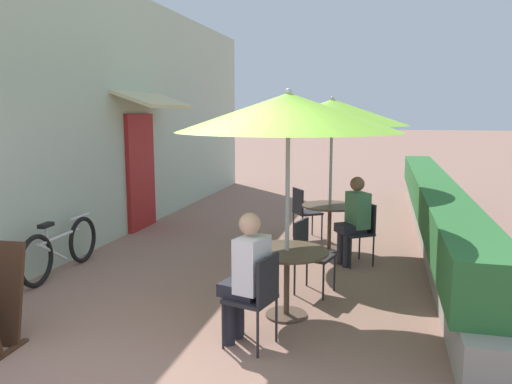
# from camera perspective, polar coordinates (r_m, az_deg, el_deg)

# --- Properties ---
(cafe_facade_wall) EXTENTS (0.98, 11.08, 4.20)m
(cafe_facade_wall) POSITION_cam_1_polar(r_m,az_deg,el_deg) (9.74, -12.89, 8.63)
(cafe_facade_wall) COLOR #B2C1AD
(cafe_facade_wall) RESTS_ON ground_plane
(planter_hedge) EXTENTS (0.60, 10.08, 1.01)m
(planter_hedge) POSITION_cam_1_polar(r_m,az_deg,el_deg) (8.88, 19.63, -1.76)
(planter_hedge) COLOR gray
(planter_hedge) RESTS_ON ground_plane
(patio_table_near) EXTENTS (0.86, 0.86, 0.72)m
(patio_table_near) POSITION_cam_1_polar(r_m,az_deg,el_deg) (5.26, 3.54, -8.45)
(patio_table_near) COLOR brown
(patio_table_near) RESTS_ON ground_plane
(patio_umbrella_near) EXTENTS (2.27, 2.27, 2.37)m
(patio_umbrella_near) POSITION_cam_1_polar(r_m,az_deg,el_deg) (5.02, 3.72, 9.04)
(patio_umbrella_near) COLOR #B7B7BC
(patio_umbrella_near) RESTS_ON ground_plane
(cafe_chair_near_left) EXTENTS (0.49, 0.49, 0.87)m
(cafe_chair_near_left) POSITION_cam_1_polar(r_m,az_deg,el_deg) (5.98, 6.10, -6.62)
(cafe_chair_near_left) COLOR #232328
(cafe_chair_near_left) RESTS_ON ground_plane
(cafe_chair_near_right) EXTENTS (0.49, 0.49, 0.87)m
(cafe_chair_near_right) POSITION_cam_1_polar(r_m,az_deg,el_deg) (4.59, 0.15, -11.49)
(cafe_chair_near_right) COLOR #232328
(cafe_chair_near_right) RESTS_ON ground_plane
(seated_patron_near_right) EXTENTS (0.47, 0.41, 1.25)m
(seated_patron_near_right) POSITION_cam_1_polar(r_m,az_deg,el_deg) (4.59, -1.08, -9.26)
(seated_patron_near_right) COLOR #23232D
(seated_patron_near_right) RESTS_ON ground_plane
(patio_table_mid) EXTENTS (0.86, 0.86, 0.72)m
(patio_table_mid) POSITION_cam_1_polar(r_m,az_deg,el_deg) (7.80, 8.42, -2.72)
(patio_table_mid) COLOR brown
(patio_table_mid) RESTS_ON ground_plane
(patio_umbrella_mid) EXTENTS (2.27, 2.27, 2.37)m
(patio_umbrella_mid) POSITION_cam_1_polar(r_m,az_deg,el_deg) (7.64, 8.70, 8.98)
(patio_umbrella_mid) COLOR #B7B7BC
(patio_umbrella_mid) RESTS_ON ground_plane
(cafe_chair_mid_left) EXTENTS (0.56, 0.56, 0.87)m
(cafe_chair_mid_left) POSITION_cam_1_polar(r_m,az_deg,el_deg) (7.20, 11.87, -4.06)
(cafe_chair_mid_left) COLOR #232328
(cafe_chair_mid_left) RESTS_ON ground_plane
(seated_patron_mid_left) EXTENTS (0.51, 0.49, 1.25)m
(seated_patron_mid_left) POSITION_cam_1_polar(r_m,az_deg,el_deg) (7.10, 11.15, -2.80)
(seated_patron_mid_left) COLOR #23232D
(seated_patron_mid_left) RESTS_ON ground_plane
(cafe_chair_mid_right) EXTENTS (0.56, 0.56, 0.87)m
(cafe_chair_mid_right) POSITION_cam_1_polar(r_m,az_deg,el_deg) (8.45, 5.47, -1.95)
(cafe_chair_mid_right) COLOR #232328
(cafe_chair_mid_right) RESTS_ON ground_plane
(bicycle_leaning) EXTENTS (0.13, 1.71, 0.75)m
(bicycle_leaning) POSITION_cam_1_polar(r_m,az_deg,el_deg) (7.14, -21.40, -6.02)
(bicycle_leaning) COLOR black
(bicycle_leaning) RESTS_ON ground_plane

